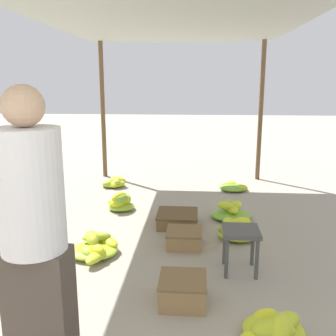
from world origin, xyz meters
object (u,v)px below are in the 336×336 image
object	(u,v)px
crate_mid	(184,238)
vendor_foreground	(34,234)
stool	(241,238)
banana_pile_right_1	(233,187)
crate_far	(183,290)
banana_pile_right_3	(235,230)
banana_pile_left_1	(115,183)
banana_pile_left_0	(94,248)
crate_near	(177,219)
banana_pile_right_0	(274,329)
banana_pile_left_2	(121,202)
banana_pile_right_2	(231,212)

from	to	relation	value
crate_mid	vendor_foreground	bearing A→B (deg)	-113.06
stool	vendor_foreground	bearing A→B (deg)	-134.77
stool	banana_pile_right_1	world-z (taller)	stool
crate_mid	crate_far	bearing A→B (deg)	-88.59
banana_pile_right_3	crate_mid	size ratio (longest dim) A/B	1.23
banana_pile_left_1	stool	bearing A→B (deg)	-57.26
banana_pile_left_0	banana_pile_right_3	xyz separation A→B (m)	(1.49, 0.55, 0.03)
crate_near	crate_mid	distance (m)	0.62
vendor_foreground	banana_pile_left_1	bearing A→B (deg)	96.28
banana_pile_right_0	crate_mid	distance (m)	1.64
banana_pile_left_2	banana_pile_right_1	size ratio (longest dim) A/B	0.92
crate_mid	banana_pile_right_3	bearing A→B (deg)	22.48
banana_pile_left_2	banana_pile_right_0	size ratio (longest dim) A/B	0.94
banana_pile_right_1	crate_mid	bearing A→B (deg)	-108.34
banana_pile_right_0	banana_pile_right_1	world-z (taller)	banana_pile_right_0
stool	banana_pile_left_0	world-z (taller)	stool
banana_pile_right_3	banana_pile_right_1	bearing A→B (deg)	85.09
banana_pile_left_0	banana_pile_right_2	world-z (taller)	banana_pile_left_0
vendor_foreground	banana_pile_left_0	bearing A→B (deg)	94.17
banana_pile_right_2	crate_mid	world-z (taller)	banana_pile_right_2
crate_near	vendor_foreground	bearing A→B (deg)	-105.60
banana_pile_left_0	banana_pile_right_3	size ratio (longest dim) A/B	1.39
stool	banana_pile_right_3	world-z (taller)	stool
banana_pile_left_0	banana_pile_left_1	world-z (taller)	banana_pile_left_0
banana_pile_right_3	banana_pile_left_2	bearing A→B (deg)	149.78
vendor_foreground	crate_near	world-z (taller)	vendor_foreground
banana_pile_left_2	banana_pile_right_3	xyz separation A→B (m)	(1.50, -0.87, -0.01)
crate_near	crate_mid	world-z (taller)	crate_mid
banana_pile_left_1	banana_pile_right_0	world-z (taller)	banana_pile_right_0
banana_pile_left_2	stool	bearing A→B (deg)	-48.11
stool	banana_pile_right_2	xyz separation A→B (m)	(0.04, 1.43, -0.25)
crate_near	banana_pile_right_3	bearing A→B (deg)	-28.80
crate_far	banana_pile_left_1	bearing A→B (deg)	110.92
banana_pile_left_0	banana_pile_right_2	xyz separation A→B (m)	(1.51, 1.21, 0.01)
stool	crate_mid	xyz separation A→B (m)	(-0.55, 0.53, -0.25)
banana_pile_left_1	vendor_foreground	bearing A→B (deg)	-83.72
banana_pile_right_3	banana_pile_right_2	bearing A→B (deg)	88.76
banana_pile_left_1	banana_pile_right_1	size ratio (longest dim) A/B	0.93
banana_pile_left_2	crate_near	bearing A→B (deg)	-31.37
vendor_foreground	banana_pile_right_1	world-z (taller)	vendor_foreground
vendor_foreground	banana_pile_left_0	xyz separation A→B (m)	(-0.12, 1.58, -0.83)
banana_pile_right_0	banana_pile_right_2	distance (m)	2.40
banana_pile_left_1	banana_pile_right_2	size ratio (longest dim) A/B	0.87
banana_pile_left_1	banana_pile_right_1	xyz separation A→B (m)	(2.01, -0.03, -0.02)
banana_pile_right_1	banana_pile_right_3	size ratio (longest dim) A/B	1.03
vendor_foreground	banana_pile_left_1	size ratio (longest dim) A/B	3.83
vendor_foreground	banana_pile_left_1	xyz separation A→B (m)	(-0.46, 4.18, -0.83)
banana_pile_right_1	banana_pile_right_2	size ratio (longest dim) A/B	0.93
banana_pile_left_2	banana_pile_right_3	world-z (taller)	banana_pile_left_2
banana_pile_right_2	crate_near	distance (m)	0.75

